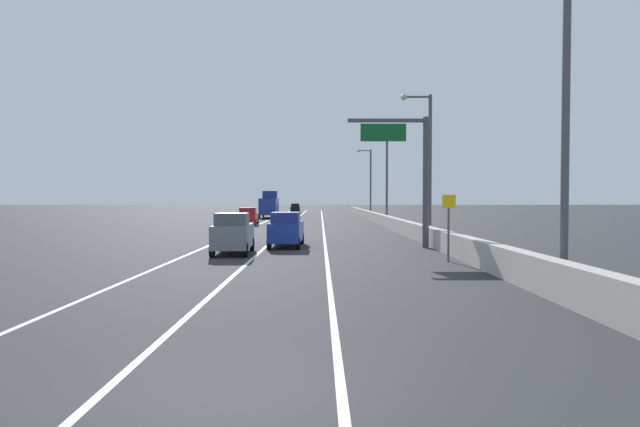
{
  "coord_description": "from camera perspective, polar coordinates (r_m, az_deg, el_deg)",
  "views": [
    {
      "loc": [
        1.19,
        -7.61,
        2.84
      ],
      "look_at": [
        0.92,
        45.0,
        1.34
      ],
      "focal_mm": 29.86,
      "sensor_mm": 36.0,
      "label": 1
    }
  ],
  "objects": [
    {
      "name": "ground_plane",
      "position": [
        71.68,
        -0.66,
        -0.64
      ],
      "size": [
        320.0,
        320.0,
        0.0
      ],
      "primitive_type": "plane",
      "color": "#2D2D30"
    },
    {
      "name": "lane_stripe_left",
      "position": [
        63.03,
        -5.8,
        -0.96
      ],
      "size": [
        0.16,
        130.0,
        0.0
      ],
      "primitive_type": "cube",
      "color": "silver",
      "rests_on": "ground_plane"
    },
    {
      "name": "lane_stripe_center",
      "position": [
        62.76,
        -2.62,
        -0.96
      ],
      "size": [
        0.16,
        130.0,
        0.0
      ],
      "primitive_type": "cube",
      "color": "silver",
      "rests_on": "ground_plane"
    },
    {
      "name": "lane_stripe_right",
      "position": [
        62.68,
        0.57,
        -0.96
      ],
      "size": [
        0.16,
        130.0,
        0.0
      ],
      "primitive_type": "cube",
      "color": "silver",
      "rests_on": "ground_plane"
    },
    {
      "name": "jersey_barrier_right",
      "position": [
        48.13,
        8.27,
        -1.11
      ],
      "size": [
        0.6,
        120.0,
        1.1
      ],
      "primitive_type": "cube",
      "color": "#B2ADA3",
      "rests_on": "ground_plane"
    },
    {
      "name": "overhead_sign_gantry",
      "position": [
        31.04,
        10.24,
        5.09
      ],
      "size": [
        4.68,
        0.36,
        7.5
      ],
      "color": "#47474C",
      "rests_on": "ground_plane"
    },
    {
      "name": "speed_advisory_sign",
      "position": [
        24.57,
        13.91,
        -0.94
      ],
      "size": [
        0.6,
        0.11,
        3.0
      ],
      "color": "#4C4C51",
      "rests_on": "ground_plane"
    },
    {
      "name": "lamp_post_right_near",
      "position": [
        17.81,
        24.37,
        10.83
      ],
      "size": [
        2.14,
        0.44,
        9.97
      ],
      "color": "#4C4C51",
      "rests_on": "ground_plane"
    },
    {
      "name": "lamp_post_right_second",
      "position": [
        37.21,
        11.6,
        6.06
      ],
      "size": [
        2.14,
        0.44,
        9.97
      ],
      "color": "#4C4C51",
      "rests_on": "ground_plane"
    },
    {
      "name": "lamp_post_right_third",
      "position": [
        57.18,
        7.21,
        4.52
      ],
      "size": [
        2.14,
        0.44,
        9.97
      ],
      "color": "#4C4C51",
      "rests_on": "ground_plane"
    },
    {
      "name": "lamp_post_right_fourth",
      "position": [
        77.39,
        5.55,
        3.77
      ],
      "size": [
        2.14,
        0.44,
        9.97
      ],
      "color": "#4C4C51",
      "rests_on": "ground_plane"
    },
    {
      "name": "car_blue_0",
      "position": [
        31.34,
        -3.33,
        -1.71
      ],
      "size": [
        1.94,
        4.72,
        2.04
      ],
      "color": "#1E389E",
      "rests_on": "ground_plane"
    },
    {
      "name": "car_black_1",
      "position": [
        102.33,
        -2.38,
        0.57
      ],
      "size": [
        1.89,
        4.24,
        1.88
      ],
      "color": "black",
      "rests_on": "ground_plane"
    },
    {
      "name": "car_red_2",
      "position": [
        56.98,
        -7.41,
        -0.3
      ],
      "size": [
        1.99,
        4.25,
        1.87
      ],
      "color": "red",
      "rests_on": "ground_plane"
    },
    {
      "name": "car_gray_3",
      "position": [
        27.56,
        -9.02,
        -2.13
      ],
      "size": [
        1.97,
        4.34,
        2.1
      ],
      "color": "slate",
      "rests_on": "ground_plane"
    },
    {
      "name": "box_truck",
      "position": [
        77.88,
        -5.18,
        0.85
      ],
      "size": [
        2.63,
        8.1,
        3.93
      ],
      "color": "navy",
      "rests_on": "ground_plane"
    }
  ]
}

